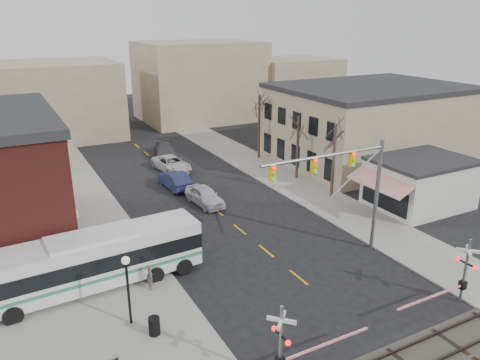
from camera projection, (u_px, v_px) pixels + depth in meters
name	position (u px, v px, depth m)	size (l,w,h in m)	color
ground	(318.00, 293.00, 27.98)	(160.00, 160.00, 0.00)	black
sidewalk_west	(89.00, 207.00, 40.43)	(5.00, 60.00, 0.12)	gray
sidewalk_east	(275.00, 174.00, 48.83)	(5.00, 60.00, 0.12)	gray
tan_building	(370.00, 123.00, 52.97)	(20.30, 15.30, 8.50)	gray
awning_shop	(420.00, 182.00, 40.17)	(9.74, 6.20, 4.30)	beige
tree_east_a	(333.00, 161.00, 41.47)	(0.28, 0.28, 6.75)	#382B21
tree_east_b	(298.00, 148.00, 46.68)	(0.28, 0.28, 6.30)	#382B21
tree_east_c	(259.00, 127.00, 53.28)	(0.28, 0.28, 7.20)	#382B21
transit_bus	(95.00, 260.00, 28.01)	(13.09, 3.55, 3.34)	silver
traffic_signal_mast	(349.00, 178.00, 30.41)	(9.44, 0.30, 8.00)	gray
rr_crossing_west	(289.00, 343.00, 20.75)	(5.60, 1.36, 4.00)	gray
rr_crossing_east	(460.00, 274.00, 26.33)	(5.60, 1.36, 4.00)	gray
street_lamp	(127.00, 276.00, 24.11)	(0.44, 0.44, 4.01)	black
trash_bin	(154.00, 326.00, 24.04)	(0.60, 0.60, 0.98)	black
car_a	(205.00, 196.00, 40.91)	(1.91, 4.75, 1.62)	silver
car_b	(175.00, 180.00, 44.87)	(1.74, 4.98, 1.64)	#1C2046
car_c	(172.00, 164.00, 49.92)	(2.54, 5.52, 1.53)	silver
car_d	(165.00, 151.00, 54.72)	(2.20, 5.42, 1.57)	#3E3E43
pedestrian_near	(150.00, 277.00, 27.96)	(0.59, 0.39, 1.63)	#584E47
pedestrian_far	(92.00, 263.00, 29.43)	(0.84, 0.65, 1.73)	#2D2B4C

